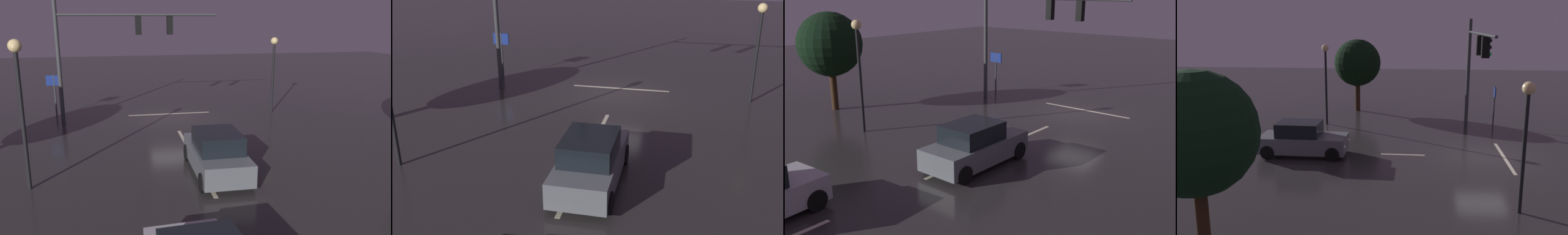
# 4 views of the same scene
# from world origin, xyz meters

# --- Properties ---
(ground_plane) EXTENTS (80.00, 80.00, 0.00)m
(ground_plane) POSITION_xyz_m (0.00, 0.00, 0.00)
(ground_plane) COLOR #2D2B2B
(lane_dash_far) EXTENTS (0.16, 2.20, 0.01)m
(lane_dash_far) POSITION_xyz_m (0.00, 4.00, 0.00)
(lane_dash_far) COLOR beige
(lane_dash_far) RESTS_ON ground_plane
(lane_dash_mid) EXTENTS (0.16, 2.20, 0.01)m
(lane_dash_mid) POSITION_xyz_m (0.00, 10.00, 0.00)
(lane_dash_mid) COLOR beige
(lane_dash_mid) RESTS_ON ground_plane
(stop_bar) EXTENTS (5.00, 0.16, 0.01)m
(stop_bar) POSITION_xyz_m (0.00, -1.01, 0.00)
(stop_bar) COLOR beige
(stop_bar) RESTS_ON ground_plane
(car_approaching) EXTENTS (1.92, 4.38, 1.70)m
(car_approaching) POSITION_xyz_m (-0.52, 8.98, 0.80)
(car_approaching) COLOR slate
(car_approaching) RESTS_ON ground_plane
(street_lamp_left_kerb) EXTENTS (0.44, 0.44, 4.63)m
(street_lamp_left_kerb) POSITION_xyz_m (-6.37, -0.26, 3.28)
(street_lamp_left_kerb) COLOR black
(street_lamp_left_kerb) RESTS_ON ground_plane
(route_sign) EXTENTS (0.90, 0.13, 2.54)m
(route_sign) POSITION_xyz_m (6.73, -1.60, 1.83)
(route_sign) COLOR #383A3D
(route_sign) RESTS_ON ground_plane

